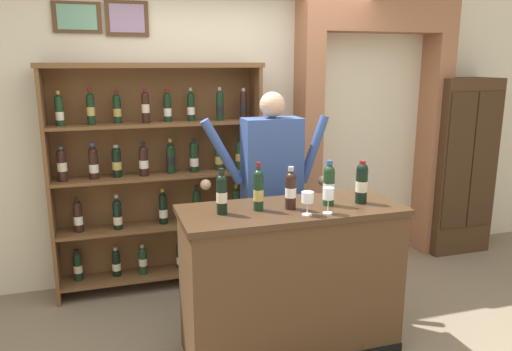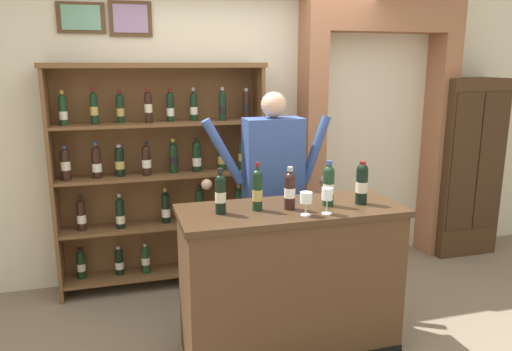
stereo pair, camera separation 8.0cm
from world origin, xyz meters
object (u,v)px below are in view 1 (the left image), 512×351
object	(u,v)px
wine_glass_spare	(328,195)
wine_glass_center	(307,199)
shopkeeper	(272,177)
tasting_bottle_super_tuscan	(329,184)
tasting_bottle_bianco	(258,189)
tasting_counter	(291,280)
tasting_bottle_rosso	(222,193)
tasting_bottle_grappa	(291,189)
side_cabinet	(458,166)
wine_shelf	(158,172)
tasting_bottle_vin_santo	(362,182)

from	to	relation	value
wine_glass_spare	wine_glass_center	world-z (taller)	wine_glass_spare
shopkeeper	tasting_bottle_super_tuscan	xyz separation A→B (m)	(0.17, -0.66, 0.09)
shopkeeper	tasting_bottle_bianco	size ratio (longest dim) A/B	5.57
tasting_counter	tasting_bottle_rosso	bearing A→B (deg)	179.59
tasting_counter	tasting_bottle_grappa	distance (m)	0.65
tasting_bottle_bianco	tasting_bottle_grappa	size ratio (longest dim) A/B	1.12
tasting_bottle_bianco	wine_glass_spare	world-z (taller)	tasting_bottle_bianco
side_cabinet	shopkeeper	bearing A→B (deg)	-164.20
tasting_counter	tasting_bottle_rosso	size ratio (longest dim) A/B	5.07
shopkeeper	tasting_bottle_super_tuscan	world-z (taller)	shopkeeper
wine_shelf	wine_glass_center	distance (m)	1.68
wine_shelf	shopkeeper	xyz separation A→B (m)	(0.80, -0.68, 0.05)
tasting_bottle_rosso	tasting_bottle_super_tuscan	distance (m)	0.72
tasting_bottle_bianco	wine_glass_spare	bearing A→B (deg)	-26.36
side_cabinet	wine_shelf	bearing A→B (deg)	179.33
shopkeeper	tasting_bottle_vin_santo	bearing A→B (deg)	-59.24
tasting_counter	tasting_bottle_bianco	bearing A→B (deg)	178.12
wine_shelf	tasting_bottle_super_tuscan	xyz separation A→B (m)	(0.97, -1.34, 0.14)
tasting_bottle_bianco	shopkeeper	bearing A→B (deg)	64.09
tasting_bottle_super_tuscan	tasting_bottle_grappa	bearing A→B (deg)	-179.03
tasting_counter	side_cabinet	bearing A→B (deg)	28.54
tasting_counter	shopkeeper	bearing A→B (deg)	82.91
shopkeeper	wine_glass_spare	world-z (taller)	shopkeeper
tasting_counter	tasting_bottle_vin_santo	xyz separation A→B (m)	(0.48, -0.04, 0.66)
wine_shelf	wine_glass_spare	world-z (taller)	wine_shelf
tasting_bottle_rosso	tasting_bottle_vin_santo	distance (m)	0.95
tasting_bottle_rosso	tasting_counter	bearing A→B (deg)	-0.41
tasting_bottle_grappa	wine_glass_spare	bearing A→B (deg)	-40.86
wine_shelf	wine_glass_center	size ratio (longest dim) A/B	13.14
side_cabinet	tasting_bottle_bianco	xyz separation A→B (m)	(-2.59, -1.28, 0.27)
tasting_bottle_grappa	tasting_bottle_super_tuscan	distance (m)	0.27
wine_shelf	tasting_bottle_vin_santo	distance (m)	1.82
side_cabinet	tasting_bottle_rosso	world-z (taller)	side_cabinet
wine_shelf	tasting_counter	distance (m)	1.59
side_cabinet	tasting_bottle_grappa	distance (m)	2.73
shopkeeper	tasting_bottle_grappa	distance (m)	0.67
tasting_bottle_super_tuscan	tasting_counter	bearing A→B (deg)	175.24
tasting_counter	tasting_bottle_vin_santo	size ratio (longest dim) A/B	5.09
tasting_bottle_bianco	wine_glass_spare	xyz separation A→B (m)	(0.40, -0.20, -0.02)
wine_glass_center	wine_glass_spare	bearing A→B (deg)	-3.64
tasting_bottle_bianco	tasting_bottle_super_tuscan	bearing A→B (deg)	-3.39
tasting_bottle_super_tuscan	wine_shelf	bearing A→B (deg)	125.95
tasting_bottle_rosso	wine_glass_center	world-z (taller)	tasting_bottle_rosso
wine_glass_spare	wine_shelf	bearing A→B (deg)	120.53
tasting_bottle_rosso	tasting_bottle_bianco	size ratio (longest dim) A/B	0.93
wine_glass_spare	tasting_bottle_vin_santo	bearing A→B (deg)	25.26
wine_shelf	tasting_counter	xyz separation A→B (m)	(0.72, -1.32, -0.52)
tasting_counter	wine_glass_spare	distance (m)	0.68
wine_shelf	wine_glass_spare	xyz separation A→B (m)	(0.89, -1.51, 0.12)
tasting_counter	shopkeeper	world-z (taller)	shopkeeper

